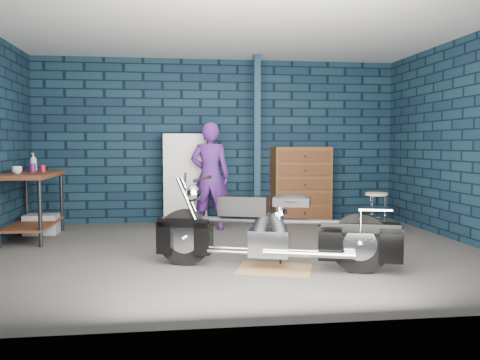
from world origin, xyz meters
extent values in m
plane|color=#484644|center=(0.00, 0.00, 0.00)|extent=(6.00, 6.00, 0.00)
cube|color=#0E1F30|center=(0.00, 2.50, 1.35)|extent=(6.00, 0.02, 2.70)
cube|color=#0E1F30|center=(3.00, 0.00, 1.35)|extent=(0.02, 5.00, 2.70)
cube|color=silver|center=(0.00, 0.00, 2.70)|extent=(6.00, 5.00, 0.02)
cube|color=#122839|center=(0.55, 1.95, 1.35)|extent=(0.10, 0.10, 2.70)
cube|color=brown|center=(-2.68, 1.23, 0.46)|extent=(0.60, 1.40, 0.91)
cube|color=olive|center=(0.27, -0.89, 0.00)|extent=(0.89, 0.77, 0.01)
imported|color=#50207B|center=(-0.21, 1.67, 0.81)|extent=(0.67, 0.51, 1.63)
cube|color=#92949A|center=(-2.66, 1.59, 0.14)|extent=(0.46, 0.33, 0.29)
cube|color=beige|center=(-0.58, 2.23, 0.73)|extent=(0.68, 0.49, 1.46)
cube|color=brown|center=(1.34, 2.23, 0.63)|extent=(0.94, 0.52, 1.25)
imported|color=beige|center=(-2.79, 0.95, 0.96)|extent=(0.15, 0.15, 0.10)
cylinder|color=#5A175D|center=(-2.70, 1.36, 0.97)|extent=(0.11, 0.11, 0.12)
cylinder|color=#A41522|center=(-2.55, 1.31, 0.96)|extent=(0.10, 0.10, 0.10)
imported|color=#92949A|center=(-2.76, 1.62, 1.04)|extent=(0.13, 0.13, 0.26)
camera|label=1|loc=(-0.77, -5.98, 1.29)|focal=38.00mm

